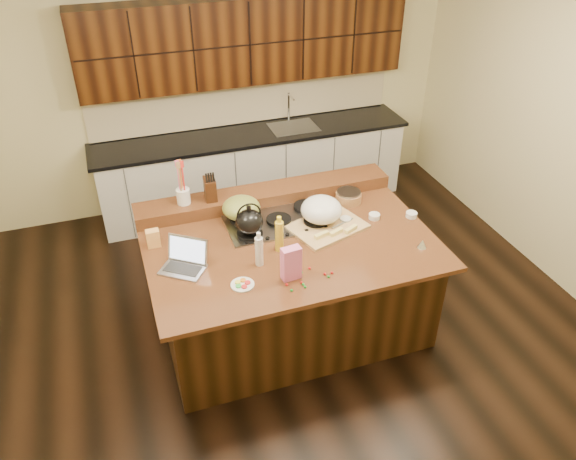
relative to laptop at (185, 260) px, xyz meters
name	(u,v)px	position (x,y,z in m)	size (l,w,h in m)	color
room	(290,197)	(0.89, 0.06, 0.37)	(5.52, 5.02, 2.72)	black
island	(290,283)	(0.89, 0.06, -0.52)	(2.40, 1.60, 0.92)	black
back_ledge	(265,195)	(0.89, 0.76, 0.00)	(2.40, 0.30, 0.12)	black
cooktop	(279,221)	(0.89, 0.36, -0.05)	(0.92, 0.52, 0.05)	gray
back_counter	(251,128)	(1.19, 2.29, 0.00)	(3.70, 0.66, 2.40)	silver
kettle	(249,222)	(0.59, 0.23, 0.09)	(0.24, 0.24, 0.21)	black
green_bowl	(241,208)	(0.59, 0.49, 0.08)	(0.33, 0.33, 0.18)	olive
laptop	(185,260)	(0.00, 0.00, 0.00)	(0.42, 0.41, 0.23)	#B7B7BC
oil_bottle	(279,236)	(0.77, -0.03, 0.07)	(0.07, 0.07, 0.27)	gold
vinegar_bottle	(259,251)	(0.56, -0.16, 0.06)	(0.06, 0.06, 0.25)	silver
wooden_tray	(323,214)	(1.24, 0.21, 0.05)	(0.72, 0.61, 0.25)	tan
ramekin_a	(374,216)	(1.72, 0.15, -0.04)	(0.10, 0.10, 0.04)	white
ramekin_b	(411,215)	(2.04, 0.07, -0.04)	(0.10, 0.10, 0.04)	white
ramekin_c	(345,220)	(1.45, 0.18, -0.04)	(0.10, 0.10, 0.04)	white
strainer_bowl	(348,197)	(1.62, 0.49, -0.02)	(0.24, 0.24, 0.09)	#996B3F
kitchen_timer	(422,244)	(1.89, -0.37, -0.03)	(0.08, 0.08, 0.07)	silver
pink_bag	(291,263)	(0.74, -0.40, 0.08)	(0.15, 0.08, 0.28)	pink
candy_plate	(243,285)	(0.36, -0.37, -0.06)	(0.18, 0.18, 0.01)	white
package_box	(153,238)	(-0.19, 0.37, 0.01)	(0.11, 0.08, 0.15)	#F1A955
utensil_crock	(183,196)	(0.14, 0.76, 0.13)	(0.12, 0.12, 0.14)	white
knife_block	(210,189)	(0.38, 0.76, 0.16)	(0.10, 0.16, 0.20)	black
gumdrop_0	(332,273)	(1.05, -0.46, -0.05)	(0.02, 0.02, 0.02)	red
gumdrop_1	(303,284)	(0.79, -0.52, -0.05)	(0.02, 0.02, 0.02)	#198C26
gumdrop_2	(325,274)	(1.00, -0.45, -0.05)	(0.02, 0.02, 0.02)	red
gumdrop_3	(301,273)	(0.83, -0.38, -0.05)	(0.02, 0.02, 0.02)	#198C26
gumdrop_4	(287,284)	(0.68, -0.48, -0.05)	(0.02, 0.02, 0.02)	red
gumdrop_5	(305,287)	(0.80, -0.55, -0.05)	(0.02, 0.02, 0.02)	#198C26
gumdrop_6	(310,268)	(0.91, -0.35, -0.05)	(0.02, 0.02, 0.02)	red
gumdrop_7	(329,277)	(1.01, -0.49, -0.05)	(0.02, 0.02, 0.02)	#198C26
gumdrop_8	(294,272)	(0.78, -0.35, -0.05)	(0.02, 0.02, 0.02)	red
gumdrop_9	(292,290)	(0.69, -0.55, -0.05)	(0.02, 0.02, 0.02)	#198C26
gumdrop_10	(302,283)	(0.79, -0.49, -0.05)	(0.02, 0.02, 0.02)	red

